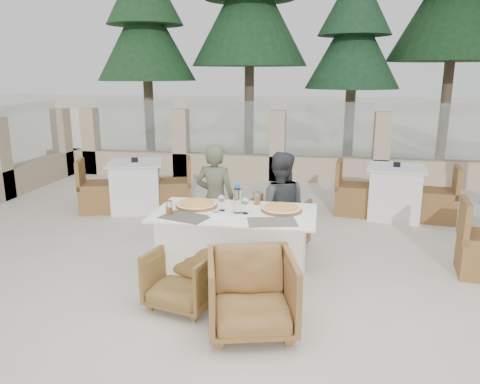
% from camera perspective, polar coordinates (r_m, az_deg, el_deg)
% --- Properties ---
extents(ground, '(80.00, 80.00, 0.00)m').
position_cam_1_polar(ground, '(5.01, -0.97, -10.58)').
color(ground, beige).
rests_on(ground, ground).
extents(sand_patch, '(30.00, 16.00, 0.01)m').
position_cam_1_polar(sand_patch, '(18.60, 7.32, 7.69)').
color(sand_patch, '#F8ECCB').
rests_on(sand_patch, ground).
extents(perimeter_wall_far, '(10.00, 0.34, 1.60)m').
position_cam_1_polar(perimeter_wall_far, '(9.39, 4.61, 6.25)').
color(perimeter_wall_far, '#C8AD8D').
rests_on(perimeter_wall_far, ground).
extents(pine_far_left, '(2.42, 2.42, 5.50)m').
position_cam_1_polar(pine_far_left, '(12.28, -11.37, 17.03)').
color(pine_far_left, '#1C4322').
rests_on(pine_far_left, ground).
extents(pine_mid_left, '(2.86, 2.86, 6.50)m').
position_cam_1_polar(pine_mid_left, '(12.16, 1.17, 19.68)').
color(pine_mid_left, '#1A3F20').
rests_on(pine_mid_left, ground).
extents(pine_centre, '(2.20, 2.20, 5.00)m').
position_cam_1_polar(pine_centre, '(11.68, 13.61, 15.84)').
color(pine_centre, '#1B4024').
rests_on(pine_centre, ground).
extents(pine_mid_right, '(2.99, 2.99, 6.80)m').
position_cam_1_polar(pine_mid_right, '(12.67, 24.72, 18.92)').
color(pine_mid_right, '#173719').
rests_on(pine_mid_right, ground).
extents(dining_table, '(1.60, 0.90, 0.77)m').
position_cam_1_polar(dining_table, '(4.76, -0.63, -6.90)').
color(dining_table, white).
rests_on(dining_table, ground).
extents(placemat_near_left, '(0.52, 0.42, 0.00)m').
position_cam_1_polar(placemat_near_left, '(4.50, -6.69, -3.05)').
color(placemat_near_left, '#4F4A43').
rests_on(placemat_near_left, dining_table).
extents(placemat_near_right, '(0.50, 0.39, 0.00)m').
position_cam_1_polar(placemat_near_right, '(4.34, 3.94, -3.66)').
color(placemat_near_right, '#625B54').
rests_on(placemat_near_right, dining_table).
extents(pizza_left, '(0.49, 0.49, 0.06)m').
position_cam_1_polar(pizza_left, '(4.84, -5.30, -1.47)').
color(pizza_left, orange).
rests_on(pizza_left, dining_table).
extents(pizza_right, '(0.46, 0.46, 0.05)m').
position_cam_1_polar(pizza_right, '(4.68, 5.07, -2.03)').
color(pizza_right, '#CC661B').
rests_on(pizza_right, dining_table).
extents(water_bottle, '(0.10, 0.10, 0.29)m').
position_cam_1_polar(water_bottle, '(4.58, -0.31, -0.82)').
color(water_bottle, '#B0CCE8').
rests_on(water_bottle, dining_table).
extents(wine_glass_centre, '(0.09, 0.09, 0.18)m').
position_cam_1_polar(wine_glass_centre, '(4.66, -2.23, -1.21)').
color(wine_glass_centre, silver).
rests_on(wine_glass_centre, dining_table).
extents(wine_glass_near, '(0.08, 0.08, 0.18)m').
position_cam_1_polar(wine_glass_near, '(4.56, 0.64, -1.54)').
color(wine_glass_near, silver).
rests_on(wine_glass_near, dining_table).
extents(beer_glass_left, '(0.08, 0.08, 0.13)m').
position_cam_1_polar(beer_glass_left, '(4.61, -8.63, -1.88)').
color(beer_glass_left, '#C26D1B').
rests_on(beer_glass_left, dining_table).
extents(beer_glass_right, '(0.07, 0.07, 0.13)m').
position_cam_1_polar(beer_glass_right, '(4.90, 2.11, -0.74)').
color(beer_glass_right, orange).
rests_on(beer_glass_right, dining_table).
extents(olive_dish, '(0.11, 0.11, 0.04)m').
position_cam_1_polar(olive_dish, '(4.52, -3.02, -2.64)').
color(olive_dish, white).
rests_on(olive_dish, dining_table).
extents(armchair_far_left, '(0.71, 0.73, 0.55)m').
position_cam_1_polar(armchair_far_left, '(5.51, -3.35, -5.19)').
color(armchair_far_left, '#965D36').
rests_on(armchair_far_left, ground).
extents(armchair_far_right, '(0.85, 0.86, 0.65)m').
position_cam_1_polar(armchair_far_right, '(5.64, 4.37, -4.19)').
color(armchair_far_right, brown).
rests_on(armchair_far_right, ground).
extents(armchair_near_left, '(0.73, 0.74, 0.55)m').
position_cam_1_polar(armchair_near_left, '(4.41, -6.82, -10.33)').
color(armchair_near_left, brown).
rests_on(armchair_near_left, ground).
extents(armchair_near_right, '(0.87, 0.89, 0.67)m').
position_cam_1_polar(armchair_near_right, '(3.97, 1.38, -12.23)').
color(armchair_near_right, olive).
rests_on(armchair_near_right, ground).
extents(diner_left, '(0.52, 0.38, 1.33)m').
position_cam_1_polar(diner_left, '(5.51, -3.02, -0.92)').
color(diner_left, '#545840').
rests_on(diner_left, ground).
extents(diner_right, '(0.65, 0.52, 1.28)m').
position_cam_1_polar(diner_right, '(5.22, 4.80, -2.05)').
color(diner_right, '#35383A').
rests_on(diner_right, ground).
extents(bg_table_a, '(1.81, 1.27, 0.77)m').
position_cam_1_polar(bg_table_a, '(7.51, -12.55, 0.69)').
color(bg_table_a, white).
rests_on(bg_table_a, ground).
extents(bg_table_b, '(1.73, 1.03, 0.77)m').
position_cam_1_polar(bg_table_b, '(7.34, 18.32, -0.02)').
color(bg_table_b, white).
rests_on(bg_table_b, ground).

